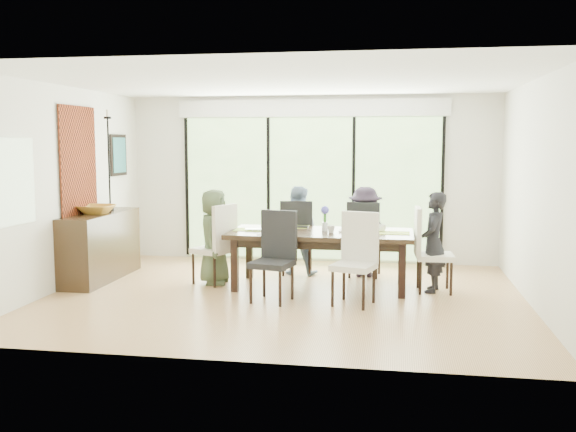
% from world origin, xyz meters
% --- Properties ---
extents(floor, '(6.00, 5.00, 0.01)m').
position_xyz_m(floor, '(0.00, 0.00, -0.01)').
color(floor, '#9C693E').
rests_on(floor, ground).
extents(ceiling, '(6.00, 5.00, 0.01)m').
position_xyz_m(ceiling, '(0.00, 0.00, 2.71)').
color(ceiling, white).
rests_on(ceiling, wall_back).
extents(wall_back, '(6.00, 0.02, 2.70)m').
position_xyz_m(wall_back, '(0.00, 2.51, 1.35)').
color(wall_back, silver).
rests_on(wall_back, floor).
extents(wall_front, '(6.00, 0.02, 2.70)m').
position_xyz_m(wall_front, '(0.00, -2.51, 1.35)').
color(wall_front, silver).
rests_on(wall_front, floor).
extents(wall_left, '(0.02, 5.00, 2.70)m').
position_xyz_m(wall_left, '(-3.01, 0.00, 1.35)').
color(wall_left, silver).
rests_on(wall_left, floor).
extents(wall_right, '(0.02, 5.00, 2.70)m').
position_xyz_m(wall_right, '(3.01, 0.00, 1.35)').
color(wall_right, silver).
rests_on(wall_right, floor).
extents(glass_doors, '(4.20, 0.02, 2.30)m').
position_xyz_m(glass_doors, '(0.00, 2.47, 1.20)').
color(glass_doors, '#598C3F').
rests_on(glass_doors, wall_back).
extents(blinds_header, '(4.40, 0.06, 0.28)m').
position_xyz_m(blinds_header, '(0.00, 2.46, 2.50)').
color(blinds_header, white).
rests_on(blinds_header, wall_back).
extents(mullion_a, '(0.05, 0.04, 2.30)m').
position_xyz_m(mullion_a, '(-2.10, 2.46, 1.20)').
color(mullion_a, black).
rests_on(mullion_a, wall_back).
extents(mullion_b, '(0.05, 0.04, 2.30)m').
position_xyz_m(mullion_b, '(-0.70, 2.46, 1.20)').
color(mullion_b, black).
rests_on(mullion_b, wall_back).
extents(mullion_c, '(0.05, 0.04, 2.30)m').
position_xyz_m(mullion_c, '(0.70, 2.46, 1.20)').
color(mullion_c, black).
rests_on(mullion_c, wall_back).
extents(mullion_d, '(0.05, 0.04, 2.30)m').
position_xyz_m(mullion_d, '(2.10, 2.46, 1.20)').
color(mullion_d, black).
rests_on(mullion_d, wall_back).
extents(side_window, '(0.02, 0.90, 1.00)m').
position_xyz_m(side_window, '(-2.97, -1.20, 1.50)').
color(side_window, '#8CAD7F').
rests_on(side_window, wall_left).
extents(deck, '(6.00, 1.80, 0.10)m').
position_xyz_m(deck, '(0.00, 3.40, -0.05)').
color(deck, '#513C22').
rests_on(deck, ground).
extents(rail_top, '(6.00, 0.08, 0.06)m').
position_xyz_m(rail_top, '(0.00, 4.20, 0.55)').
color(rail_top, brown).
rests_on(rail_top, deck).
extents(foliage_left, '(3.20, 3.20, 3.20)m').
position_xyz_m(foliage_left, '(-1.80, 5.20, 1.44)').
color(foliage_left, '#14380F').
rests_on(foliage_left, ground).
extents(foliage_mid, '(4.00, 4.00, 4.00)m').
position_xyz_m(foliage_mid, '(0.40, 5.80, 1.80)').
color(foliage_mid, '#14380F').
rests_on(foliage_mid, ground).
extents(foliage_right, '(2.80, 2.80, 2.80)m').
position_xyz_m(foliage_right, '(2.20, 5.00, 1.26)').
color(foliage_right, '#14380F').
rests_on(foliage_right, ground).
extents(foliage_far, '(3.60, 3.60, 3.60)m').
position_xyz_m(foliage_far, '(-0.60, 6.50, 1.62)').
color(foliage_far, '#14380F').
rests_on(foliage_far, ground).
extents(table_top, '(2.44, 1.12, 0.06)m').
position_xyz_m(table_top, '(0.39, 0.56, 0.73)').
color(table_top, black).
rests_on(table_top, floor).
extents(table_apron, '(2.24, 0.92, 0.10)m').
position_xyz_m(table_apron, '(0.39, 0.56, 0.64)').
color(table_apron, black).
rests_on(table_apron, floor).
extents(table_leg_fl, '(0.09, 0.09, 0.70)m').
position_xyz_m(table_leg_fl, '(-0.69, 0.13, 0.35)').
color(table_leg_fl, black).
rests_on(table_leg_fl, floor).
extents(table_leg_fr, '(0.09, 0.09, 0.70)m').
position_xyz_m(table_leg_fr, '(1.47, 0.13, 0.35)').
color(table_leg_fr, black).
rests_on(table_leg_fr, floor).
extents(table_leg_bl, '(0.09, 0.09, 0.70)m').
position_xyz_m(table_leg_bl, '(-0.69, 0.99, 0.35)').
color(table_leg_bl, black).
rests_on(table_leg_bl, floor).
extents(table_leg_br, '(0.09, 0.09, 0.70)m').
position_xyz_m(table_leg_br, '(1.47, 0.99, 0.35)').
color(table_leg_br, black).
rests_on(table_leg_br, floor).
extents(chair_left_end, '(0.62, 0.62, 1.12)m').
position_xyz_m(chair_left_end, '(-1.11, 0.56, 0.56)').
color(chair_left_end, silver).
rests_on(chair_left_end, floor).
extents(chair_right_end, '(0.49, 0.49, 1.12)m').
position_xyz_m(chair_right_end, '(1.89, 0.56, 0.56)').
color(chair_right_end, white).
rests_on(chair_right_end, floor).
extents(chair_far_left, '(0.51, 0.51, 1.12)m').
position_xyz_m(chair_far_left, '(-0.06, 1.41, 0.56)').
color(chair_far_left, black).
rests_on(chair_far_left, floor).
extents(chair_far_right, '(0.50, 0.50, 1.12)m').
position_xyz_m(chair_far_right, '(0.94, 1.41, 0.56)').
color(chair_far_right, black).
rests_on(chair_far_right, floor).
extents(chair_near_left, '(0.56, 0.56, 1.12)m').
position_xyz_m(chair_near_left, '(-0.11, -0.31, 0.56)').
color(chair_near_left, black).
rests_on(chair_near_left, floor).
extents(chair_near_right, '(0.58, 0.58, 1.12)m').
position_xyz_m(chair_near_right, '(0.89, -0.31, 0.56)').
color(chair_near_right, silver).
rests_on(chair_near_right, floor).
extents(person_left_end, '(0.42, 0.63, 1.31)m').
position_xyz_m(person_left_end, '(-1.09, 0.56, 0.66)').
color(person_left_end, '#445337').
rests_on(person_left_end, floor).
extents(person_right_end, '(0.47, 0.66, 1.31)m').
position_xyz_m(person_right_end, '(1.87, 0.56, 0.66)').
color(person_right_end, black).
rests_on(person_right_end, floor).
extents(person_far_left, '(0.64, 0.43, 1.31)m').
position_xyz_m(person_far_left, '(-0.06, 1.39, 0.66)').
color(person_far_left, '#758DA9').
rests_on(person_far_left, floor).
extents(person_far_right, '(0.62, 0.40, 1.31)m').
position_xyz_m(person_far_right, '(0.94, 1.39, 0.66)').
color(person_far_right, black).
rests_on(person_far_right, floor).
extents(placemat_left, '(0.45, 0.33, 0.01)m').
position_xyz_m(placemat_left, '(-0.56, 0.56, 0.77)').
color(placemat_left, '#92B340').
rests_on(placemat_left, table_top).
extents(placemat_right, '(0.45, 0.33, 0.01)m').
position_xyz_m(placemat_right, '(1.34, 0.56, 0.77)').
color(placemat_right, '#A0BC43').
rests_on(placemat_right, table_top).
extents(placemat_far_l, '(0.45, 0.33, 0.01)m').
position_xyz_m(placemat_far_l, '(-0.06, 0.96, 0.77)').
color(placemat_far_l, '#A6C747').
rests_on(placemat_far_l, table_top).
extents(placemat_far_r, '(0.45, 0.33, 0.01)m').
position_xyz_m(placemat_far_r, '(0.94, 0.96, 0.77)').
color(placemat_far_r, '#7FBB42').
rests_on(placemat_far_r, table_top).
extents(placemat_paper, '(0.45, 0.33, 0.01)m').
position_xyz_m(placemat_paper, '(-0.16, 0.26, 0.77)').
color(placemat_paper, white).
rests_on(placemat_paper, table_top).
extents(tablet_far_l, '(0.26, 0.18, 0.01)m').
position_xyz_m(tablet_far_l, '(0.04, 0.91, 0.78)').
color(tablet_far_l, black).
rests_on(tablet_far_l, table_top).
extents(tablet_far_r, '(0.24, 0.17, 0.01)m').
position_xyz_m(tablet_far_r, '(0.89, 0.91, 0.77)').
color(tablet_far_r, black).
rests_on(tablet_far_r, table_top).
extents(papers, '(0.31, 0.22, 0.00)m').
position_xyz_m(papers, '(1.09, 0.51, 0.77)').
color(papers, white).
rests_on(papers, table_top).
extents(platter_base, '(0.26, 0.26, 0.02)m').
position_xyz_m(platter_base, '(-0.16, 0.26, 0.78)').
color(platter_base, white).
rests_on(platter_base, table_top).
extents(platter_snacks, '(0.20, 0.20, 0.01)m').
position_xyz_m(platter_snacks, '(-0.16, 0.26, 0.80)').
color(platter_snacks, '#D54F19').
rests_on(platter_snacks, table_top).
extents(vase, '(0.08, 0.08, 0.12)m').
position_xyz_m(vase, '(0.44, 0.61, 0.82)').
color(vase, silver).
rests_on(vase, table_top).
extents(hyacinth_stems, '(0.04, 0.04, 0.16)m').
position_xyz_m(hyacinth_stems, '(0.44, 0.61, 0.95)').
color(hyacinth_stems, '#337226').
rests_on(hyacinth_stems, table_top).
extents(hyacinth_blooms, '(0.11, 0.11, 0.11)m').
position_xyz_m(hyacinth_blooms, '(0.44, 0.61, 1.05)').
color(hyacinth_blooms, '#504CBF').
rests_on(hyacinth_blooms, table_top).
extents(laptop, '(0.35, 0.24, 0.03)m').
position_xyz_m(laptop, '(-0.46, 0.46, 0.78)').
color(laptop, silver).
rests_on(laptop, table_top).
extents(cup_a, '(0.18, 0.18, 0.10)m').
position_xyz_m(cup_a, '(-0.31, 0.71, 0.81)').
color(cup_a, white).
rests_on(cup_a, table_top).
extents(cup_b, '(0.12, 0.12, 0.09)m').
position_xyz_m(cup_b, '(0.54, 0.46, 0.81)').
color(cup_b, white).
rests_on(cup_b, table_top).
extents(cup_c, '(0.18, 0.18, 0.10)m').
position_xyz_m(cup_c, '(1.19, 0.66, 0.81)').
color(cup_c, white).
rests_on(cup_c, table_top).
extents(book, '(0.18, 0.24, 0.02)m').
position_xyz_m(book, '(0.64, 0.61, 0.77)').
color(book, white).
rests_on(book, table_top).
extents(sideboard, '(0.48, 1.70, 0.96)m').
position_xyz_m(sideboard, '(-2.76, 0.56, 0.48)').
color(sideboard, black).
rests_on(sideboard, floor).
extents(bowl, '(0.51, 0.51, 0.12)m').
position_xyz_m(bowl, '(-2.76, 0.46, 1.02)').
color(bowl, olive).
rests_on(bowl, sideboard).
extents(candlestick_base, '(0.11, 0.11, 0.04)m').
position_xyz_m(candlestick_base, '(-2.76, 0.91, 0.98)').
color(candlestick_base, black).
rests_on(candlestick_base, sideboard).
extents(candlestick_shaft, '(0.03, 0.03, 1.33)m').
position_xyz_m(candlestick_shaft, '(-2.76, 0.91, 1.65)').
color(candlestick_shaft, black).
rests_on(candlestick_shaft, sideboard).
extents(candlestick_pan, '(0.11, 0.11, 0.03)m').
position_xyz_m(candlestick_pan, '(-2.76, 0.91, 2.30)').
color(candlestick_pan, black).
rests_on(candlestick_pan, sideboard).
extents(candle, '(0.04, 0.04, 0.11)m').
position_xyz_m(candle, '(-2.76, 0.91, 2.37)').
color(candle, silver).
rests_on(candle, sideboard).
extents(tapestry, '(0.02, 1.00, 1.50)m').
position_xyz_m(tapestry, '(-2.97, 0.40, 1.70)').
color(tapestry, maroon).
rests_on(tapestry, wall_left).
extents(art_frame, '(0.03, 0.55, 0.65)m').
position_xyz_m(art_frame, '(-2.97, 1.70, 1.75)').
color(art_frame, black).
rests_on(art_frame, wall_left).
extents(art_canvas, '(0.01, 0.45, 0.55)m').
position_xyz_m(art_canvas, '(-2.95, 1.70, 1.75)').
color(art_canvas, '#1B5559').
rests_on(art_canvas, wall_left).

